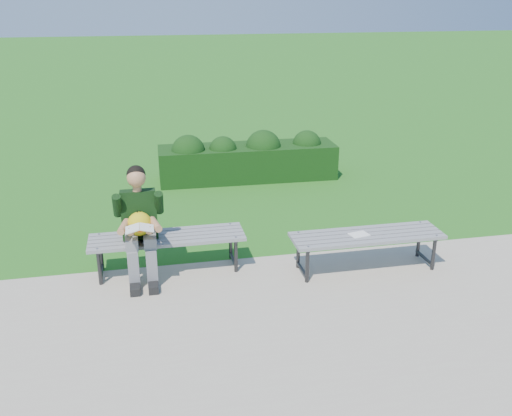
{
  "coord_description": "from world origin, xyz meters",
  "views": [
    {
      "loc": [
        -1.09,
        -6.32,
        3.14
      ],
      "look_at": [
        0.2,
        -0.09,
        0.72
      ],
      "focal_mm": 40.0,
      "sensor_mm": 36.0,
      "label": 1
    }
  ],
  "objects_px": {
    "hedge": "(247,158)",
    "bench_right": "(367,238)",
    "paper_sheet": "(359,234)",
    "seated_boy": "(140,222)",
    "bench_left": "(167,240)"
  },
  "relations": [
    {
      "from": "hedge",
      "to": "bench_right",
      "type": "bearing_deg",
      "value": -79.32
    },
    {
      "from": "bench_left",
      "to": "hedge",
      "type": "bearing_deg",
      "value": 64.73
    },
    {
      "from": "hedge",
      "to": "paper_sheet",
      "type": "relative_size",
      "value": 12.53
    },
    {
      "from": "bench_right",
      "to": "hedge",
      "type": "bearing_deg",
      "value": 100.68
    },
    {
      "from": "hedge",
      "to": "bench_left",
      "type": "height_order",
      "value": "hedge"
    },
    {
      "from": "bench_left",
      "to": "seated_boy",
      "type": "xyz_separation_m",
      "value": [
        -0.3,
        -0.1,
        0.3
      ]
    },
    {
      "from": "hedge",
      "to": "paper_sheet",
      "type": "bearing_deg",
      "value": -80.78
    },
    {
      "from": "bench_right",
      "to": "seated_boy",
      "type": "height_order",
      "value": "seated_boy"
    },
    {
      "from": "hedge",
      "to": "bench_left",
      "type": "relative_size",
      "value": 1.74
    },
    {
      "from": "bench_right",
      "to": "paper_sheet",
      "type": "relative_size",
      "value": 7.2
    },
    {
      "from": "hedge",
      "to": "paper_sheet",
      "type": "xyz_separation_m",
      "value": [
        0.62,
        -3.8,
        0.09
      ]
    },
    {
      "from": "seated_boy",
      "to": "paper_sheet",
      "type": "height_order",
      "value": "seated_boy"
    },
    {
      "from": "bench_left",
      "to": "seated_boy",
      "type": "relative_size",
      "value": 1.37
    },
    {
      "from": "hedge",
      "to": "seated_boy",
      "type": "distance_m",
      "value": 3.97
    },
    {
      "from": "hedge",
      "to": "bench_left",
      "type": "xyz_separation_m",
      "value": [
        -1.59,
        -3.37,
        0.03
      ]
    }
  ]
}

